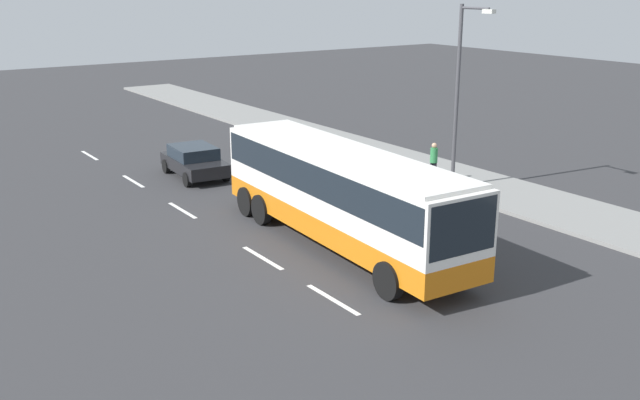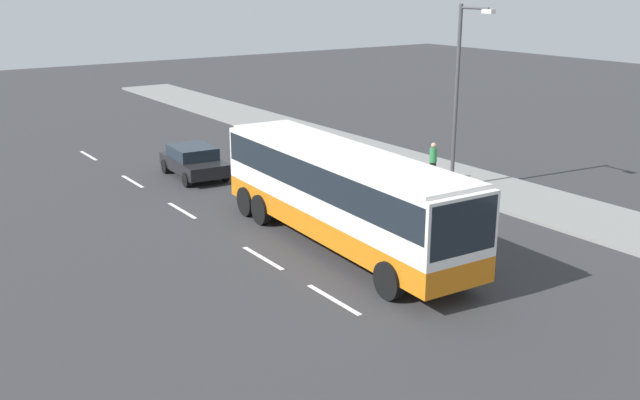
{
  "view_description": "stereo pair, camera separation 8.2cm",
  "coord_description": "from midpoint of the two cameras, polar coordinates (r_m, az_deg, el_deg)",
  "views": [
    {
      "loc": [
        18.27,
        -13.66,
        8.44
      ],
      "look_at": [
        -0.88,
        -0.38,
        1.41
      ],
      "focal_mm": 40.55,
      "sensor_mm": 36.0,
      "label": 1
    },
    {
      "loc": [
        18.22,
        -13.72,
        8.44
      ],
      "look_at": [
        -0.88,
        -0.38,
        1.41
      ],
      "focal_mm": 40.55,
      "sensor_mm": 36.0,
      "label": 2
    }
  ],
  "objects": [
    {
      "name": "lane_centreline",
      "position": [
        22.8,
        -3.8,
        -4.96
      ],
      "size": [
        39.9,
        0.16,
        0.01
      ],
      "color": "white",
      "rests_on": "ground_plane"
    },
    {
      "name": "coach_bus",
      "position": [
        23.55,
        1.74,
        1.03
      ],
      "size": [
        11.77,
        3.19,
        3.29
      ],
      "rotation": [
        0.0,
        0.0,
        -0.05
      ],
      "color": "orange",
      "rests_on": "ground_plane"
    },
    {
      "name": "street_lamp",
      "position": [
        30.16,
        11.11,
        8.83
      ],
      "size": [
        1.77,
        0.24,
        7.49
      ],
      "color": "#47474C",
      "rests_on": "sidewalk_curb"
    },
    {
      "name": "pedestrian_near_curb",
      "position": [
        31.56,
        9.04,
        3.2
      ],
      "size": [
        0.32,
        0.32,
        1.71
      ],
      "rotation": [
        0.0,
        0.0,
        1.87
      ],
      "color": "black",
      "rests_on": "sidewalk_curb"
    },
    {
      "name": "ground_plane",
      "position": [
        24.32,
        2.02,
        -3.52
      ],
      "size": [
        120.0,
        120.0,
        0.0
      ],
      "primitive_type": "plane",
      "color": "#333335"
    },
    {
      "name": "car_black_sedan",
      "position": [
        33.03,
        -9.81,
        3.08
      ],
      "size": [
        4.17,
        2.24,
        1.4
      ],
      "rotation": [
        0.0,
        0.0,
        -0.08
      ],
      "color": "black",
      "rests_on": "ground_plane"
    },
    {
      "name": "sidewalk_curb",
      "position": [
        30.3,
        15.83,
        0.11
      ],
      "size": [
        80.0,
        4.0,
        0.15
      ],
      "primitive_type": "cube",
      "color": "gray",
      "rests_on": "ground_plane"
    }
  ]
}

